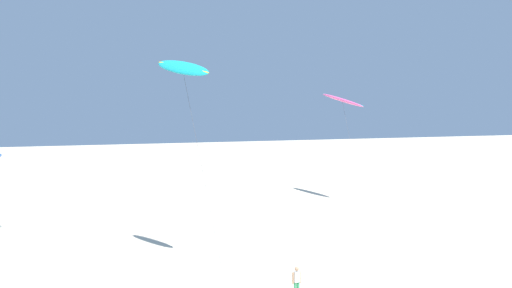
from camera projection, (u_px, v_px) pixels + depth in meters
The scene contains 3 objects.
flying_kite_0 at pixel (342, 100), 61.47m from camera, with size 2.98×12.18×11.00m.
flying_kite_3 at pixel (183, 68), 36.19m from camera, with size 2.96×4.79×12.62m.
person_foreground_walker at pixel (297, 281), 30.61m from camera, with size 0.51×0.22×1.64m.
Camera 1 is at (-5.94, 0.47, 9.66)m, focal length 43.52 mm.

